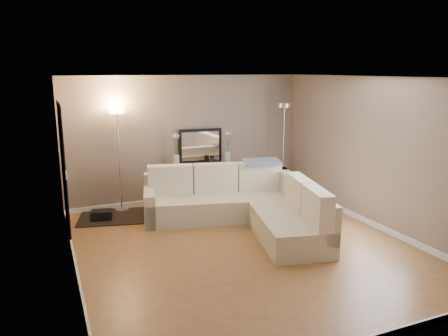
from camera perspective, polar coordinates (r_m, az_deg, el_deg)
name	(u,v)px	position (r m, az deg, el deg)	size (l,w,h in m)	color
floor	(244,247)	(6.93, 2.61, -10.30)	(5.00, 5.50, 0.01)	#956336
ceiling	(246,77)	(6.38, 2.85, 11.80)	(5.00, 5.50, 0.01)	white
wall_back	(187,139)	(9.06, -4.83, 3.75)	(5.00, 0.02, 2.60)	gray
wall_front	(373,225)	(4.31, 18.85, -7.04)	(5.00, 0.02, 2.60)	gray
wall_left	(68,182)	(5.93, -19.75, -1.76)	(0.02, 5.50, 2.60)	gray
wall_right	(377,154)	(7.93, 19.34, 1.79)	(0.02, 5.50, 2.60)	gray
baseboard_back	(189,198)	(9.31, -4.64, -3.89)	(5.00, 0.03, 0.10)	white
baseboard_left	(77,272)	(6.34, -18.66, -12.74)	(0.03, 5.50, 0.10)	white
baseboard_right	(370,223)	(8.23, 18.56, -6.80)	(0.03, 5.50, 0.10)	white
doorway	(64,170)	(7.63, -20.20, -0.22)	(0.02, 1.20, 2.20)	black
switch_plate	(67,175)	(6.78, -19.88, -0.88)	(0.02, 0.08, 0.12)	white
sectional_sofa	(244,204)	(7.80, 2.65, -4.77)	(2.93, 3.23, 0.98)	beige
throw_blanket	(262,162)	(8.39, 4.95, 0.81)	(0.70, 0.40, 0.05)	slate
console_table	(199,182)	(9.03, -3.28, -1.78)	(1.31, 0.46, 0.79)	black
leaning_mirror	(200,146)	(9.05, -3.11, 2.90)	(0.91, 0.12, 0.71)	black
table_decor	(203,164)	(8.93, -2.77, 0.58)	(0.55, 0.14, 0.13)	#C04F21
flower_vase_left	(176,153)	(8.79, -6.26, 2.02)	(0.15, 0.13, 0.68)	silver
flower_vase_right	(228,150)	(9.06, 0.50, 2.42)	(0.15, 0.13, 0.68)	silver
floor_lamp_lit	(118,140)	(8.52, -13.66, 3.62)	(0.34, 0.34, 1.99)	silver
floor_lamp_unlit	(284,131)	(9.38, 7.80, 4.78)	(0.30, 0.30, 2.02)	silver
charcoal_rug	(115,217)	(8.50, -14.07, -6.18)	(1.30, 0.98, 0.02)	black
black_bag	(102,217)	(8.39, -15.67, -6.15)	(0.37, 0.26, 0.24)	black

